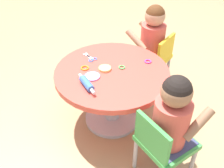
{
  "coord_description": "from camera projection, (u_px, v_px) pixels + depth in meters",
  "views": [
    {
      "loc": [
        -1.52,
        0.01,
        1.55
      ],
      "look_at": [
        0.0,
        0.0,
        0.37
      ],
      "focal_mm": 41.21,
      "sensor_mm": 36.0,
      "label": 1
    }
  ],
  "objects": [
    {
      "name": "craft_scissors",
      "position": [
        91.0,
        58.0,
        1.98
      ],
      "size": [
        0.14,
        0.12,
        0.01
      ],
      "color": "silver",
      "rests_on": "craft_table"
    },
    {
      "name": "child_chair_right",
      "position": [
        154.0,
        58.0,
        2.33
      ],
      "size": [
        0.42,
        0.42,
        0.54
      ],
      "color": "#B7B7BC",
      "rests_on": "ground"
    },
    {
      "name": "craft_table",
      "position": [
        112.0,
        84.0,
        1.93
      ],
      "size": [
        0.84,
        0.84,
        0.49
      ],
      "color": "silver",
      "rests_on": "ground"
    },
    {
      "name": "cookie_cutter_1",
      "position": [
        148.0,
        61.0,
        1.94
      ],
      "size": [
        0.05,
        0.05,
        0.01
      ],
      "primitive_type": "torus",
      "color": "#D83FA5",
      "rests_on": "craft_table"
    },
    {
      "name": "cookie_cutter_0",
      "position": [
        85.0,
        68.0,
        1.87
      ],
      "size": [
        0.06,
        0.06,
        0.01
      ],
      "primitive_type": "torus",
      "color": "orange",
      "rests_on": "craft_table"
    },
    {
      "name": "playdough_blob_0",
      "position": [
        105.0,
        68.0,
        1.86
      ],
      "size": [
        0.09,
        0.09,
        0.02
      ],
      "primitive_type": "cylinder",
      "color": "#F2CC72",
      "rests_on": "craft_table"
    },
    {
      "name": "child_chair_left",
      "position": [
        162.0,
        144.0,
        1.56
      ],
      "size": [
        0.42,
        0.42,
        0.54
      ],
      "color": "#B7B7BC",
      "rests_on": "ground"
    },
    {
      "name": "seated_child_left",
      "position": [
        173.0,
        114.0,
        1.43
      ],
      "size": [
        0.41,
        0.44,
        0.51
      ],
      "color": "#3F4772",
      "rests_on": "ground"
    },
    {
      "name": "ground_plane",
      "position": [
        112.0,
        118.0,
        2.15
      ],
      "size": [
        10.0,
        10.0,
        0.0
      ],
      "primitive_type": "plane",
      "color": "tan"
    },
    {
      "name": "playdough_blob_1",
      "position": [
        92.0,
        76.0,
        1.79
      ],
      "size": [
        0.11,
        0.11,
        0.01
      ],
      "primitive_type": "cylinder",
      "color": "#CC99E5",
      "rests_on": "craft_table"
    },
    {
      "name": "cookie_cutter_2",
      "position": [
        122.0,
        67.0,
        1.88
      ],
      "size": [
        0.05,
        0.05,
        0.01
      ],
      "primitive_type": "torus",
      "color": "#4CB259",
      "rests_on": "craft_table"
    },
    {
      "name": "seated_child_right",
      "position": [
        153.0,
        34.0,
        2.21
      ],
      "size": [
        0.42,
        0.44,
        0.51
      ],
      "color": "#3F4772",
      "rests_on": "ground"
    },
    {
      "name": "rolling_pin",
      "position": [
        87.0,
        84.0,
        1.69
      ],
      "size": [
        0.21,
        0.13,
        0.05
      ],
      "color": "#3F72CC",
      "rests_on": "craft_table"
    }
  ]
}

